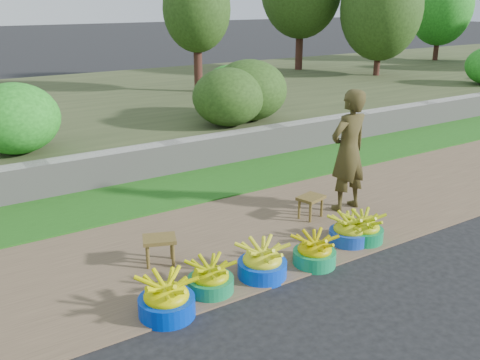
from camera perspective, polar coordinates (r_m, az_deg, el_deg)
ground_plane at (r=6.21m, az=9.92°, el=-9.17°), size 120.00×120.00×0.00m
dirt_shoulder at (r=7.07m, az=3.04°, el=-5.20°), size 80.00×2.50×0.02m
grass_verge at (r=8.64m, az=-4.78°, el=-0.59°), size 80.00×1.50×0.04m
retaining_wall at (r=9.28m, az=-7.34°, el=2.36°), size 80.00×0.35×0.55m
earth_bank at (r=13.75m, az=-16.44°, el=7.05°), size 80.00×10.00×0.50m
vegetation at (r=13.72m, az=-5.01°, el=17.02°), size 34.42×8.48×4.49m
basin_a at (r=5.24m, az=-7.84°, el=-12.44°), size 0.54×0.54×0.41m
basin_b at (r=5.58m, az=-3.17°, el=-10.46°), size 0.48×0.48×0.36m
basin_c at (r=5.84m, az=2.39°, el=-8.77°), size 0.54×0.54×0.40m
basin_d at (r=6.16m, az=7.96°, el=-7.59°), size 0.49×0.49×0.36m
basin_e at (r=6.74m, az=11.58°, el=-5.36°), size 0.50×0.50×0.37m
basin_f at (r=6.82m, az=13.01°, el=-5.15°), size 0.50×0.50×0.37m
stool_left at (r=6.12m, az=-8.58°, el=-6.64°), size 0.44×0.40×0.32m
stool_right at (r=7.35m, az=7.56°, el=-2.21°), size 0.41×0.35×0.31m
vendor_woman at (r=7.57m, az=11.49°, el=3.08°), size 0.65×0.44×1.72m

